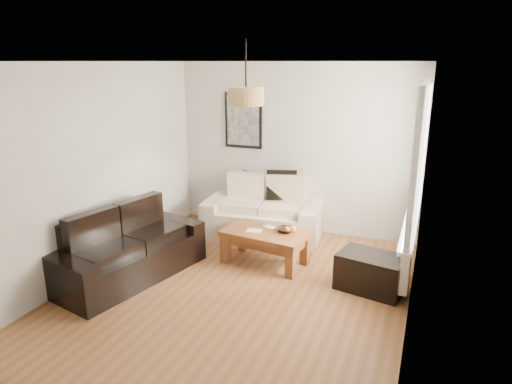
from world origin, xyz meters
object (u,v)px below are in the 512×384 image
at_px(coffee_table, 265,247).
at_px(ottoman, 371,272).
at_px(sofa_leather, 127,245).
at_px(loveseat_cream, 264,208).

relative_size(coffee_table, ottoman, 1.44).
height_order(sofa_leather, coffee_table, sofa_leather).
height_order(loveseat_cream, ottoman, loveseat_cream).
relative_size(loveseat_cream, ottoman, 2.30).
xyz_separation_m(coffee_table, ottoman, (1.41, -0.22, -0.01)).
relative_size(sofa_leather, ottoman, 2.49).
bearing_deg(loveseat_cream, sofa_leather, -125.57).
height_order(loveseat_cream, sofa_leather, loveseat_cream).
distance_m(loveseat_cream, ottoman, 2.15).
xyz_separation_m(loveseat_cream, coffee_table, (0.38, -0.94, -0.21)).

